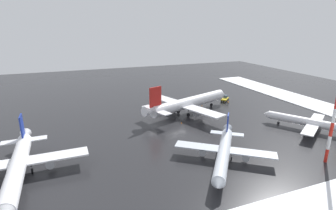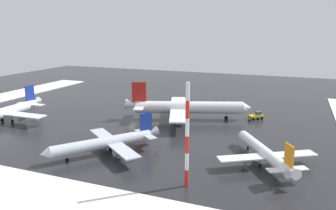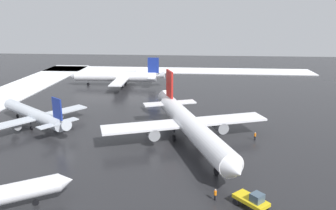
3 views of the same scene
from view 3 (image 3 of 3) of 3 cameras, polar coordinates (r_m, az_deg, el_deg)
The scene contains 10 objects.
ground_plane at distance 79.17m, azimuth -1.27°, elevation -2.35°, with size 240.00×240.00×0.00m, color #232326.
snow_bank_left at distance 144.12m, azimuth 1.50°, elevation 6.05°, with size 14.00×116.00×0.30m, color white.
airplane_distant_tail at distance 62.74m, azimuth 3.88°, elevation -3.53°, with size 39.00×32.94×11.98m.
airplane_parked_portside at distance 114.64m, azimuth -8.72°, elevation 4.91°, with size 27.68×33.48×9.96m.
airplane_far_rear at distance 78.85m, azimuth -22.29°, elevation -1.54°, with size 21.09×23.84×8.38m.
pushback_tug at distance 45.53m, azimuth 14.50°, elevation -15.73°, with size 4.88×4.73×2.50m.
ground_crew_beside_wing at distance 67.90m, azimuth 14.92°, elevation -5.20°, with size 0.36×0.36×1.71m.
ground_crew_near_tug at distance 46.47m, azimuth 8.24°, elevation -15.11°, with size 0.36×0.36×1.71m.
traffic_cone_near_nose at distance 70.53m, azimuth -2.94°, elevation -4.46°, with size 0.36×0.36×0.55m, color orange.
traffic_cone_mid_line at distance 56.15m, azimuth 10.05°, elevation -10.24°, with size 0.36×0.36×0.55m, color orange.
Camera 3 is at (74.78, 7.92, 24.78)m, focal length 35.00 mm.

